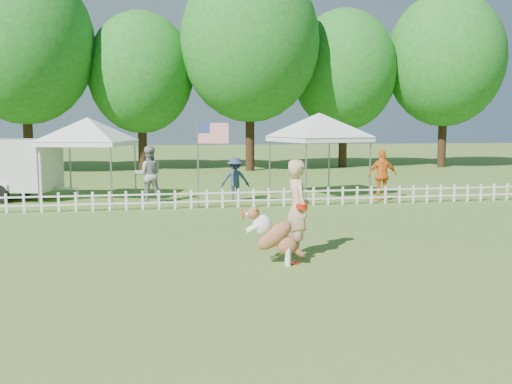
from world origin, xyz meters
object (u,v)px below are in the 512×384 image
(spectator_b, at_px, (235,179))
(spectator_c, at_px, (382,175))
(dog, at_px, (275,236))
(flag_pole, at_px, (198,165))
(canopy_tent_right, at_px, (319,156))
(handler, at_px, (298,208))
(canopy_tent_left, at_px, (89,160))
(frisbee_on_turf, at_px, (294,263))
(spectator_a, at_px, (149,175))

(spectator_b, distance_m, spectator_c, 5.12)
(dog, xyz_separation_m, flag_pole, (-0.87, 7.65, 0.81))
(canopy_tent_right, relative_size, spectator_c, 1.69)
(handler, height_order, canopy_tent_left, canopy_tent_left)
(canopy_tent_left, distance_m, spectator_b, 5.20)
(handler, xyz_separation_m, frisbee_on_turf, (-0.22, -0.62, -0.97))
(canopy_tent_right, bearing_deg, spectator_a, 170.70)
(canopy_tent_left, bearing_deg, dog, -50.31)
(handler, height_order, flag_pole, flag_pole)
(canopy_tent_left, xyz_separation_m, spectator_c, (10.06, -2.04, -0.53))
(handler, relative_size, spectator_a, 1.02)
(handler, relative_size, flag_pole, 0.71)
(flag_pole, relative_size, spectator_b, 1.82)
(spectator_c, bearing_deg, canopy_tent_left, -8.38)
(frisbee_on_turf, height_order, spectator_a, spectator_a)
(flag_pole, bearing_deg, frisbee_on_turf, -62.36)
(dog, relative_size, frisbee_on_turf, 5.34)
(handler, height_order, spectator_a, handler)
(canopy_tent_right, height_order, flag_pole, canopy_tent_right)
(dog, xyz_separation_m, canopy_tent_right, (3.72, 9.80, 0.93))
(dog, relative_size, spectator_a, 0.59)
(dog, bearing_deg, flag_pole, 105.55)
(dog, distance_m, spectator_b, 9.04)
(flag_pole, distance_m, spectator_c, 6.49)
(frisbee_on_turf, relative_size, spectator_a, 0.11)
(canopy_tent_right, distance_m, spectator_a, 6.21)
(canopy_tent_left, bearing_deg, canopy_tent_right, 12.60)
(canopy_tent_left, distance_m, flag_pole, 4.49)
(handler, relative_size, spectator_b, 1.30)
(dog, xyz_separation_m, canopy_tent_left, (-4.48, 10.31, 0.85))
(dog, height_order, spectator_b, spectator_b)
(frisbee_on_turf, distance_m, spectator_c, 9.78)
(flag_pole, height_order, spectator_c, flag_pole)
(spectator_c, bearing_deg, spectator_b, -5.38)
(canopy_tent_left, xyz_separation_m, flag_pole, (3.62, -2.66, -0.03))
(dog, xyz_separation_m, spectator_b, (0.51, 9.02, 0.19))
(handler, distance_m, canopy_tent_left, 10.92)
(handler, bearing_deg, spectator_a, 15.16)
(frisbee_on_turf, relative_size, canopy_tent_right, 0.07)
(canopy_tent_left, bearing_deg, spectator_a, -14.27)
(flag_pole, bearing_deg, dog, -65.14)
(canopy_tent_right, xyz_separation_m, flag_pole, (-4.59, -2.14, -0.12))
(canopy_tent_right, bearing_deg, spectator_c, -55.25)
(canopy_tent_right, bearing_deg, frisbee_on_turf, -124.67)
(handler, height_order, spectator_b, handler)
(spectator_c, bearing_deg, canopy_tent_right, -36.39)
(canopy_tent_right, xyz_separation_m, spectator_c, (1.86, -1.53, -0.61))
(canopy_tent_right, relative_size, flag_pole, 1.09)
(dog, bearing_deg, canopy_tent_right, 78.29)
(frisbee_on_turf, bearing_deg, dog, -174.88)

